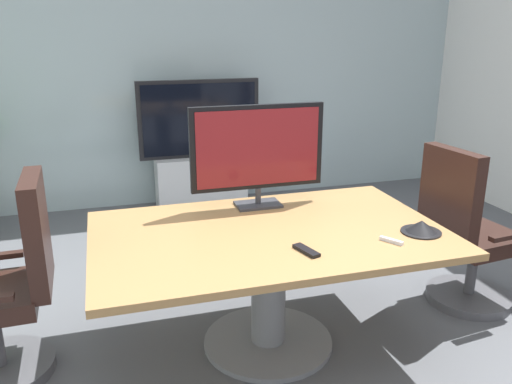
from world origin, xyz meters
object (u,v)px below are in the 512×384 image
Objects in this scene: office_chair_right at (465,241)px; tv_monitor at (258,150)px; remote_control at (306,250)px; office_chair_left at (9,296)px; wall_display_unit at (201,166)px; conference_phone at (421,227)px; conference_table at (269,260)px.

office_chair_right is 1.50m from tv_monitor.
tv_monitor is at bearing 75.92° from remote_control.
office_chair_left is 0.83× the size of wall_display_unit.
conference_phone is at bearing -10.98° from remote_control.
tv_monitor is at bearing -90.60° from wall_display_unit.
conference_table is at bearing 161.79° from conference_phone.
conference_table is 0.39m from remote_control.
conference_table is 8.79× the size of conference_phone.
conference_table is at bearing -98.61° from tv_monitor.
office_chair_left is 4.95× the size of conference_phone.
remote_control is at bearing 70.59° from office_chair_left.
conference_table is 1.39m from office_chair_left.
office_chair_left is (-1.38, 0.15, -0.09)m from conference_table.
tv_monitor is 0.84m from remote_control.
office_chair_right reaches higher than remote_control.
office_chair_right is at bearing 30.36° from conference_phone.
wall_display_unit is (0.09, 2.52, -0.10)m from conference_table.
wall_display_unit reaches higher than office_chair_left.
tv_monitor is at bearing 81.39° from conference_table.
wall_display_unit is at bearing 146.55° from office_chair_left.
office_chair_left is at bearing 146.15° from remote_control.
conference_phone reaches higher than conference_table.
office_chair_left reaches higher than remote_control.
conference_table is 11.37× the size of remote_control.
conference_phone is 0.71m from remote_control.
conference_phone is at bearing 113.89° from office_chair_right.
conference_table is 1.39m from office_chair_right.
remote_control is at bearing -89.89° from wall_display_unit.
conference_table is 2.30× the size of tv_monitor.
tv_monitor is at bearing 68.57° from office_chair_right.
conference_table is 2.52m from wall_display_unit.
conference_table is 1.77× the size of office_chair_left.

